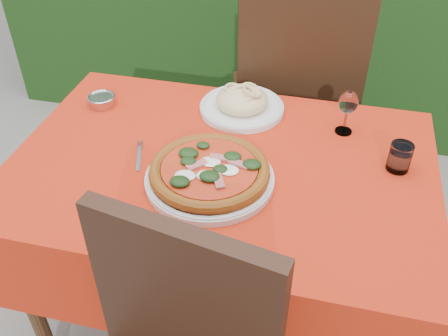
% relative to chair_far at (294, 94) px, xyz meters
% --- Properties ---
extents(ground, '(60.00, 60.00, 0.00)m').
position_rel_chair_far_xyz_m(ground, '(-0.14, -0.68, -0.61)').
color(ground, slate).
rests_on(ground, ground).
extents(dining_table, '(1.26, 0.86, 0.75)m').
position_rel_chair_far_xyz_m(dining_table, '(-0.14, -0.68, -0.02)').
color(dining_table, '#4E2F19').
rests_on(dining_table, ground).
extents(chair_far, '(0.59, 0.59, 1.07)m').
position_rel_chair_far_xyz_m(chair_far, '(0.00, 0.00, 0.00)').
color(chair_far, black).
rests_on(chair_far, ground).
extents(pizza_plate, '(0.44, 0.44, 0.07)m').
position_rel_chair_far_xyz_m(pizza_plate, '(-0.15, -0.78, 0.17)').
color(pizza_plate, silver).
rests_on(pizza_plate, dining_table).
extents(pasta_plate, '(0.29, 0.29, 0.08)m').
position_rel_chair_far_xyz_m(pasta_plate, '(-0.14, -0.39, 0.16)').
color(pasta_plate, silver).
rests_on(pasta_plate, dining_table).
extents(water_glass, '(0.07, 0.07, 0.09)m').
position_rel_chair_far_xyz_m(water_glass, '(0.37, -0.59, 0.17)').
color(water_glass, silver).
rests_on(water_glass, dining_table).
extents(wine_glass, '(0.06, 0.06, 0.15)m').
position_rel_chair_far_xyz_m(wine_glass, '(0.21, -0.44, 0.24)').
color(wine_glass, silver).
rests_on(wine_glass, dining_table).
extents(fork, '(0.07, 0.16, 0.00)m').
position_rel_chair_far_xyz_m(fork, '(-0.38, -0.73, 0.14)').
color(fork, '#ACADB3').
rests_on(fork, dining_table).
extents(steel_ramekin, '(0.09, 0.09, 0.03)m').
position_rel_chair_far_xyz_m(steel_ramekin, '(-0.62, -0.47, 0.15)').
color(steel_ramekin, '#B8B8BF').
rests_on(steel_ramekin, dining_table).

